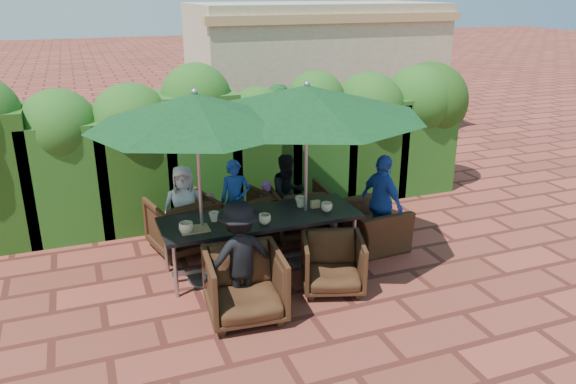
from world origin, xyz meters
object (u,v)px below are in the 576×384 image
object	(u,v)px
chair_near_left	(245,282)
umbrella_left	(195,110)
dining_table	(261,221)
chair_far_left	(182,221)
chair_far_right	(298,208)
chair_far_mid	(242,216)
umbrella_right	(307,101)
chair_near_right	(333,261)
chair_end_right	(371,219)

from	to	relation	value
chair_near_left	umbrella_left	bearing A→B (deg)	109.10
dining_table	chair_far_left	size ratio (longest dim) A/B	2.99
dining_table	chair_far_right	distance (m)	1.24
dining_table	chair_far_left	world-z (taller)	chair_far_left
dining_table	chair_far_mid	distance (m)	0.91
dining_table	umbrella_left	distance (m)	1.73
dining_table	chair_far_mid	size ratio (longest dim) A/B	3.13
umbrella_right	chair_near_right	world-z (taller)	umbrella_right
dining_table	umbrella_left	bearing A→B (deg)	-175.44
chair_far_left	chair_far_mid	xyz separation A→B (m)	(0.86, -0.08, -0.02)
chair_far_left	chair_end_right	xyz separation A→B (m)	(2.57, -0.84, -0.02)
umbrella_right	chair_near_right	distance (m)	2.01
chair_near_right	umbrella_left	bearing A→B (deg)	169.72
dining_table	chair_far_left	bearing A→B (deg)	132.29
umbrella_right	chair_far_left	distance (m)	2.51
chair_far_right	chair_end_right	size ratio (longest dim) A/B	0.89
chair_near_left	chair_near_right	bearing A→B (deg)	14.98
chair_near_right	chair_far_mid	bearing A→B (deg)	128.88
umbrella_left	chair_far_right	xyz separation A→B (m)	(1.65, 0.91, -1.79)
umbrella_right	chair_far_right	world-z (taller)	umbrella_right
umbrella_left	chair_far_left	xyz separation A→B (m)	(-0.08, 1.01, -1.78)
umbrella_right	chair_far_left	bearing A→B (deg)	147.03
umbrella_right	chair_near_right	size ratio (longest dim) A/B	3.97
chair_far_left	chair_near_right	size ratio (longest dim) A/B	1.14
chair_far_left	chair_far_mid	world-z (taller)	chair_far_left
dining_table	chair_far_right	xyz separation A→B (m)	(0.87, 0.85, -0.26)
chair_far_mid	chair_end_right	size ratio (longest dim) A/B	0.87
chair_near_right	chair_end_right	xyz separation A→B (m)	(1.05, 0.94, 0.04)
chair_far_right	umbrella_left	bearing A→B (deg)	32.86
chair_far_right	chair_end_right	distance (m)	1.11
dining_table	chair_near_right	bearing A→B (deg)	-51.81
chair_far_left	chair_near_left	bearing A→B (deg)	86.73
chair_far_right	chair_near_left	xyz separation A→B (m)	(-1.40, -1.89, 0.01)
dining_table	umbrella_left	size ratio (longest dim) A/B	1.01
umbrella_left	umbrella_right	bearing A→B (deg)	1.83
umbrella_left	chair_near_right	world-z (taller)	umbrella_left
dining_table	chair_near_left	distance (m)	1.20
umbrella_right	chair_far_right	distance (m)	2.01
umbrella_left	umbrella_right	distance (m)	1.41
chair_far_mid	chair_end_right	bearing A→B (deg)	137.53
chair_near_right	umbrella_right	bearing A→B (deg)	110.01
chair_end_right	dining_table	bearing A→B (deg)	90.70
chair_near_right	chair_end_right	world-z (taller)	chair_end_right
chair_far_mid	chair_near_right	size ratio (longest dim) A/B	1.09
umbrella_right	umbrella_left	bearing A→B (deg)	-178.17
chair_near_left	chair_near_right	distance (m)	1.21
chair_near_left	chair_end_right	distance (m)	2.52
chair_far_left	chair_far_right	bearing A→B (deg)	164.04
chair_far_left	chair_near_right	world-z (taller)	chair_far_left
dining_table	chair_far_left	xyz separation A→B (m)	(-0.86, 0.95, -0.25)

